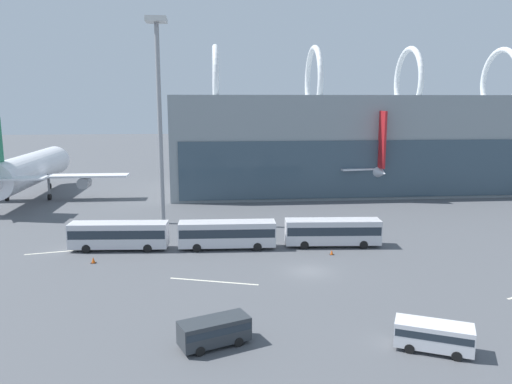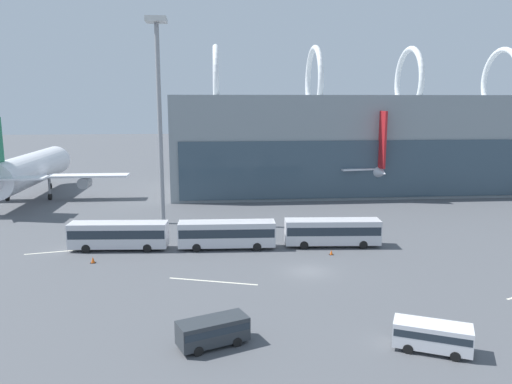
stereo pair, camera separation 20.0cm
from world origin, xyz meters
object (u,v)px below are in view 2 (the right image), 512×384
at_px(shuttle_bus_1, 227,233).
at_px(service_van_crossing, 432,335).
at_px(traffic_cone_1, 331,252).
at_px(shuttle_bus_2, 332,231).
at_px(traffic_cone_0, 93,260).
at_px(service_van_foreground, 213,330).
at_px(floodlight_mast, 159,91).
at_px(shuttle_bus_0, 119,234).
at_px(airliner_at_gate_far, 343,162).
at_px(airliner_at_gate_near, 29,170).

relative_size(shuttle_bus_1, service_van_crossing, 2.03).
bearing_deg(traffic_cone_1, shuttle_bus_2, 75.29).
bearing_deg(traffic_cone_0, shuttle_bus_1, 15.52).
bearing_deg(service_van_foreground, service_van_crossing, -29.95).
bearing_deg(floodlight_mast, service_van_crossing, -60.45).
height_order(shuttle_bus_0, floodlight_mast, floodlight_mast).
bearing_deg(traffic_cone_1, service_van_foreground, -123.88).
bearing_deg(service_van_foreground, shuttle_bus_2, 36.72).
bearing_deg(airliner_at_gate_far, shuttle_bus_2, 154.25).
bearing_deg(floodlight_mast, airliner_at_gate_near, 141.07).
xyz_separation_m(shuttle_bus_0, shuttle_bus_1, (12.81, -0.72, 0.00)).
bearing_deg(service_van_foreground, shuttle_bus_0, 92.18).
height_order(floodlight_mast, traffic_cone_0, floodlight_mast).
xyz_separation_m(service_van_foreground, service_van_crossing, (15.46, -2.22, 0.03)).
relative_size(airliner_at_gate_far, service_van_crossing, 6.59).
relative_size(shuttle_bus_2, traffic_cone_0, 16.64).
distance_m(service_van_foreground, floodlight_mast, 41.83).
xyz_separation_m(airliner_at_gate_far, service_van_crossing, (-11.69, -68.11, -3.84)).
height_order(airliner_at_gate_near, shuttle_bus_2, airliner_at_gate_near).
distance_m(airliner_at_gate_near, shuttle_bus_1, 48.17).
bearing_deg(airliner_at_gate_near, service_van_crossing, -141.02).
bearing_deg(floodlight_mast, shuttle_bus_0, -107.79).
distance_m(airliner_at_gate_near, service_van_crossing, 76.85).
relative_size(shuttle_bus_1, shuttle_bus_2, 0.99).
distance_m(service_van_crossing, traffic_cone_0, 36.06).
distance_m(service_van_foreground, traffic_cone_0, 23.80).
distance_m(shuttle_bus_0, traffic_cone_0, 5.46).
xyz_separation_m(service_van_foreground, floodlight_mast, (-6.96, 37.31, 17.59)).
distance_m(airliner_at_gate_far, traffic_cone_1, 47.60).
bearing_deg(shuttle_bus_2, service_van_foreground, -117.60).
bearing_deg(airliner_at_gate_near, shuttle_bus_2, -125.41).
bearing_deg(shuttle_bus_2, floodlight_mast, 151.97).
xyz_separation_m(shuttle_bus_1, floodlight_mast, (-8.78, 13.28, 16.85)).
xyz_separation_m(floodlight_mast, traffic_cone_1, (20.70, -16.85, -18.51)).
bearing_deg(airliner_at_gate_far, traffic_cone_1, 154.39).
distance_m(shuttle_bus_0, service_van_foreground, 27.09).
height_order(airliner_at_gate_near, service_van_crossing, airliner_at_gate_near).
relative_size(airliner_at_gate_near, airliner_at_gate_far, 0.95).
bearing_deg(floodlight_mast, shuttle_bus_2, -31.95).
distance_m(shuttle_bus_0, shuttle_bus_1, 12.83).
bearing_deg(airliner_at_gate_near, shuttle_bus_0, -146.69).
relative_size(airliner_at_gate_near, shuttle_bus_2, 3.08).
bearing_deg(shuttle_bus_2, airliner_at_gate_near, 148.05).
distance_m(shuttle_bus_1, service_van_foreground, 24.11).
relative_size(shuttle_bus_0, floodlight_mast, 0.41).
height_order(shuttle_bus_0, shuttle_bus_2, same).
height_order(airliner_at_gate_near, shuttle_bus_0, airliner_at_gate_near).
bearing_deg(airliner_at_gate_far, airliner_at_gate_near, 88.55).
xyz_separation_m(shuttle_bus_2, traffic_cone_1, (-0.89, -3.39, -1.66)).
bearing_deg(airliner_at_gate_near, service_van_foreground, -150.32).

